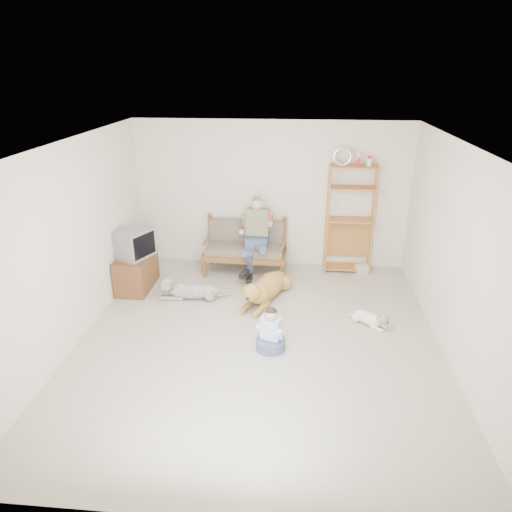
# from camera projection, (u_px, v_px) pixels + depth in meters

# --- Properties ---
(floor) EXTENTS (5.50, 5.50, 0.00)m
(floor) POSITION_uv_depth(u_px,v_px,m) (258.00, 341.00, 6.38)
(floor) COLOR beige
(floor) RESTS_ON ground
(ceiling) EXTENTS (5.50, 5.50, 0.00)m
(ceiling) POSITION_uv_depth(u_px,v_px,m) (259.00, 145.00, 5.33)
(ceiling) COLOR white
(ceiling) RESTS_ON ground
(wall_back) EXTENTS (5.00, 0.00, 5.00)m
(wall_back) POSITION_uv_depth(u_px,v_px,m) (271.00, 195.00, 8.38)
(wall_back) COLOR beige
(wall_back) RESTS_ON ground
(wall_front) EXTENTS (5.00, 0.00, 5.00)m
(wall_front) POSITION_uv_depth(u_px,v_px,m) (227.00, 394.00, 3.33)
(wall_front) COLOR beige
(wall_front) RESTS_ON ground
(wall_left) EXTENTS (0.00, 5.50, 5.50)m
(wall_left) POSITION_uv_depth(u_px,v_px,m) (72.00, 246.00, 6.06)
(wall_left) COLOR beige
(wall_left) RESTS_ON ground
(wall_right) EXTENTS (0.00, 5.50, 5.50)m
(wall_right) POSITION_uv_depth(u_px,v_px,m) (459.00, 259.00, 5.65)
(wall_right) COLOR beige
(wall_right) RESTS_ON ground
(loveseat) EXTENTS (1.52, 0.74, 0.95)m
(loveseat) POSITION_uv_depth(u_px,v_px,m) (245.00, 246.00, 8.39)
(loveseat) COLOR brown
(loveseat) RESTS_ON ground
(man) EXTENTS (0.54, 0.78, 1.26)m
(man) POSITION_uv_depth(u_px,v_px,m) (255.00, 242.00, 8.11)
(man) COLOR #475A82
(man) RESTS_ON loveseat
(etagere) EXTENTS (0.87, 0.38, 2.28)m
(etagere) POSITION_uv_depth(u_px,v_px,m) (350.00, 219.00, 8.21)
(etagere) COLOR #B77039
(etagere) RESTS_ON ground
(book_stack) EXTENTS (0.28, 0.24, 0.15)m
(book_stack) POSITION_uv_depth(u_px,v_px,m) (362.00, 269.00, 8.44)
(book_stack) COLOR silver
(book_stack) RESTS_ON ground
(tv_stand) EXTENTS (0.51, 0.91, 0.60)m
(tv_stand) POSITION_uv_depth(u_px,v_px,m) (136.00, 272.00, 7.80)
(tv_stand) COLOR brown
(tv_stand) RESTS_ON ground
(crt_tv) EXTENTS (0.65, 0.71, 0.48)m
(crt_tv) POSITION_uv_depth(u_px,v_px,m) (134.00, 243.00, 7.56)
(crt_tv) COLOR slate
(crt_tv) RESTS_ON tv_stand
(wall_outlet) EXTENTS (0.12, 0.02, 0.08)m
(wall_outlet) POSITION_uv_depth(u_px,v_px,m) (206.00, 246.00, 8.88)
(wall_outlet) COLOR silver
(wall_outlet) RESTS_ON ground
(golden_retriever) EXTENTS (0.78, 1.55, 0.49)m
(golden_retriever) POSITION_uv_depth(u_px,v_px,m) (265.00, 289.00, 7.43)
(golden_retriever) COLOR #B88D3F
(golden_retriever) RESTS_ON ground
(shaggy_dog) EXTENTS (1.22, 0.37, 0.36)m
(shaggy_dog) POSITION_uv_depth(u_px,v_px,m) (188.00, 290.00, 7.50)
(shaggy_dog) COLOR silver
(shaggy_dog) RESTS_ON ground
(terrier) EXTENTS (0.58, 0.52, 0.27)m
(terrier) POSITION_uv_depth(u_px,v_px,m) (372.00, 319.00, 6.72)
(terrier) COLOR white
(terrier) RESTS_ON ground
(child) EXTENTS (0.40, 0.40, 0.64)m
(child) POSITION_uv_depth(u_px,v_px,m) (271.00, 334.00, 6.13)
(child) COLOR #475A82
(child) RESTS_ON ground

